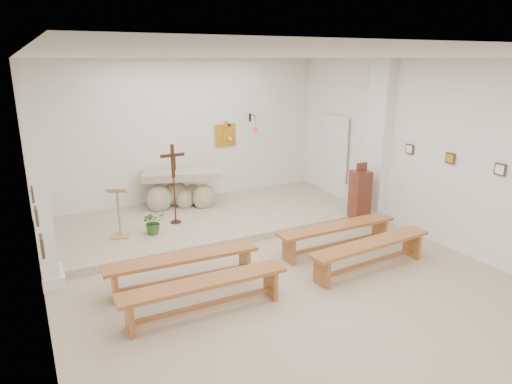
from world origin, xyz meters
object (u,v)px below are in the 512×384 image
crucifix_stand (174,178)px  bench_right_front (337,231)px  bench_left_second (205,289)px  altar (181,192)px  bench_right_second (371,249)px  donation_pedestal (360,197)px  bench_left_front (183,264)px  lectern (118,212)px

crucifix_stand → bench_right_front: crucifix_stand is taller
bench_right_front → bench_left_second: 3.14m
altar → bench_right_second: altar is taller
donation_pedestal → bench_right_second: (-1.35, -1.91, -0.22)m
altar → bench_left_front: bearing=-90.6°
altar → bench_left_second: bearing=-86.9°
altar → bench_right_front: size_ratio=0.79×
altar → bench_left_front: altar is taller
bench_right_front → bench_left_front: bearing=179.7°
crucifix_stand → bench_right_second: size_ratio=0.68×
donation_pedestal → bench_right_front: 1.68m
bench_right_front → altar: bearing=117.5°
altar → bench_left_front: (-1.16, -3.50, -0.12)m
altar → bench_right_front: altar is taller
donation_pedestal → lectern: bearing=172.9°
altar → bench_left_second: (-1.16, -4.42, -0.12)m
bench_left_second → bench_right_second: bearing=0.7°
altar → bench_left_second: altar is taller
donation_pedestal → bench_right_front: (-1.35, -0.98, -0.22)m
donation_pedestal → bench_left_second: donation_pedestal is taller
altar → bench_right_second: 4.79m
bench_left_front → bench_right_second: 3.14m
altar → lectern: 2.12m
crucifix_stand → bench_left_front: (-0.68, -2.48, -0.73)m
crucifix_stand → donation_pedestal: (3.67, -1.50, -0.52)m
bench_left_front → donation_pedestal: bearing=15.6°
donation_pedestal → bench_right_second: donation_pedestal is taller
bench_right_second → bench_left_second: bearing=176.0°
donation_pedestal → bench_left_front: bearing=-160.1°
altar → bench_left_front: 3.69m
altar → lectern: bearing=-125.0°
bench_left_second → altar: bearing=76.0°
lectern → bench_right_front: lectern is taller
bench_left_second → bench_right_second: same height
bench_left_front → bench_right_second: size_ratio=1.00×
bench_left_front → bench_right_front: same height
crucifix_stand → bench_left_front: crucifix_stand is taller
altar → donation_pedestal: (3.19, -2.51, 0.10)m
altar → crucifix_stand: bearing=-97.5°
altar → bench_right_second: size_ratio=0.78×
donation_pedestal → bench_right_front: bearing=-136.7°
bench_left_front → crucifix_stand: bearing=77.5°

